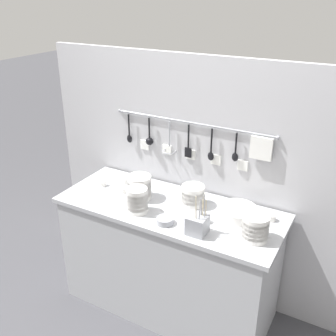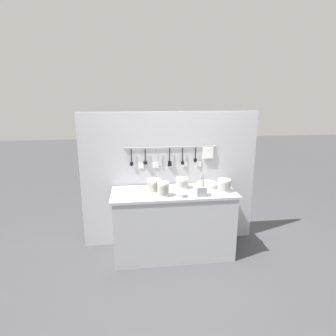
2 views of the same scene
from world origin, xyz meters
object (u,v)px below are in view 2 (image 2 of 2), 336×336
(bowl_stack_tall_left, at_px, (182,183))
(bowl_stack_wide_centre, at_px, (154,186))
(bowl_stack_short_front, at_px, (163,189))
(cutlery_caddy, at_px, (201,191))
(cup_mid_row, at_px, (220,184))
(cup_back_left, at_px, (198,190))
(steel_mixing_bowl, at_px, (183,195))
(bowl_stack_back_corner, at_px, (224,185))
(plate_stack, at_px, (206,185))
(cup_back_right, at_px, (127,191))
(cup_beside_plates, at_px, (143,191))
(cup_edge_near, at_px, (137,188))

(bowl_stack_tall_left, height_order, bowl_stack_wide_centre, bowl_stack_wide_centre)
(bowl_stack_tall_left, relative_size, bowl_stack_short_front, 0.90)
(cutlery_caddy, distance_m, cup_mid_row, 0.49)
(cutlery_caddy, relative_size, cup_back_left, 5.06)
(cup_back_left, bearing_deg, steel_mixing_bowl, -147.64)
(bowl_stack_back_corner, bearing_deg, plate_stack, 132.69)
(bowl_stack_tall_left, bearing_deg, bowl_stack_wide_centre, -165.66)
(bowl_stack_back_corner, distance_m, cup_back_right, 1.18)
(bowl_stack_back_corner, relative_size, cup_beside_plates, 3.01)
(bowl_stack_wide_centre, height_order, cup_beside_plates, bowl_stack_wide_centre)
(plate_stack, height_order, cup_mid_row, plate_stack)
(cup_back_left, distance_m, cup_back_right, 0.86)
(steel_mixing_bowl, bearing_deg, cup_mid_row, 31.88)
(bowl_stack_short_front, xyz_separation_m, cup_edge_near, (-0.30, 0.29, -0.06))
(bowl_stack_back_corner, height_order, cup_mid_row, bowl_stack_back_corner)
(bowl_stack_back_corner, bearing_deg, cutlery_caddy, -161.17)
(plate_stack, distance_m, cup_beside_plates, 0.81)
(bowl_stack_back_corner, bearing_deg, cup_mid_row, 82.08)
(bowl_stack_wide_centre, height_order, steel_mixing_bowl, bowl_stack_wide_centre)
(steel_mixing_bowl, height_order, cup_beside_plates, cup_beside_plates)
(bowl_stack_wide_centre, height_order, bowl_stack_back_corner, bowl_stack_wide_centre)
(bowl_stack_tall_left, bearing_deg, cup_edge_near, 176.29)
(bowl_stack_short_front, bearing_deg, cup_back_right, 156.83)
(bowl_stack_wide_centre, bearing_deg, bowl_stack_tall_left, 14.34)
(cup_back_right, bearing_deg, bowl_stack_back_corner, -5.21)
(bowl_stack_back_corner, relative_size, cup_back_left, 3.01)
(bowl_stack_short_front, distance_m, steel_mixing_bowl, 0.23)
(bowl_stack_back_corner, distance_m, plate_stack, 0.26)
(steel_mixing_bowl, height_order, cup_mid_row, cup_mid_row)
(cup_beside_plates, bearing_deg, bowl_stack_short_front, -37.90)
(bowl_stack_short_front, distance_m, cup_mid_row, 0.85)
(cutlery_caddy, bearing_deg, cup_back_right, 166.11)
(cup_edge_near, bearing_deg, bowl_stack_wide_centre, -31.85)
(steel_mixing_bowl, bearing_deg, cup_back_left, 32.36)
(bowl_stack_back_corner, height_order, plate_stack, bowl_stack_back_corner)
(bowl_stack_wide_centre, height_order, cup_edge_near, bowl_stack_wide_centre)
(steel_mixing_bowl, height_order, cutlery_caddy, cutlery_caddy)
(cup_back_left, relative_size, cup_back_right, 1.00)
(cup_back_left, bearing_deg, cup_mid_row, 31.58)
(bowl_stack_tall_left, xyz_separation_m, cup_beside_plates, (-0.49, -0.08, -0.05))
(bowl_stack_wide_centre, height_order, cup_mid_row, bowl_stack_wide_centre)
(bowl_stack_tall_left, distance_m, cup_mid_row, 0.52)
(cutlery_caddy, xyz_separation_m, cup_mid_row, (0.34, 0.35, -0.04))
(bowl_stack_back_corner, bearing_deg, bowl_stack_tall_left, 159.15)
(cup_beside_plates, distance_m, cup_back_right, 0.20)
(bowl_stack_back_corner, distance_m, cup_mid_row, 0.25)
(bowl_stack_tall_left, xyz_separation_m, bowl_stack_back_corner, (0.48, -0.18, 0.01))
(cup_back_left, xyz_separation_m, cup_back_right, (-0.86, 0.08, 0.00))
(bowl_stack_short_front, height_order, cutlery_caddy, cutlery_caddy)
(bowl_stack_tall_left, xyz_separation_m, cup_edge_near, (-0.57, 0.04, -0.05))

